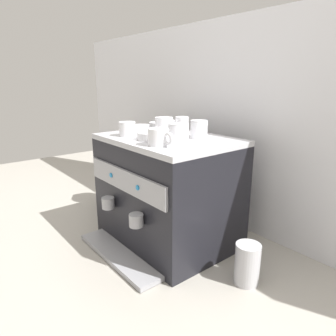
{
  "coord_description": "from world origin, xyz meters",
  "views": [
    {
      "loc": [
        1.03,
        -0.84,
        0.73
      ],
      "look_at": [
        0.0,
        0.0,
        0.35
      ],
      "focal_mm": 32.92,
      "sensor_mm": 36.0,
      "label": 1
    }
  ],
  "objects_px": {
    "milk_pitcher": "(247,264)",
    "ceramic_cup_0": "(198,129)",
    "ceramic_bowl_1": "(160,126)",
    "coffee_grinder": "(117,171)",
    "ceramic_bowl_0": "(141,129)",
    "ceramic_cup_1": "(178,132)",
    "ceramic_cup_4": "(159,137)",
    "espresso_machine": "(167,191)",
    "ceramic_cup_5": "(182,125)",
    "ceramic_cup_3": "(127,129)",
    "ceramic_bowl_2": "(150,136)",
    "ceramic_cup_2": "(165,125)"
  },
  "relations": [
    {
      "from": "ceramic_cup_0",
      "to": "ceramic_cup_5",
      "type": "distance_m",
      "value": 0.15
    },
    {
      "from": "ceramic_cup_2",
      "to": "ceramic_bowl_1",
      "type": "height_order",
      "value": "ceramic_cup_2"
    },
    {
      "from": "ceramic_cup_4",
      "to": "ceramic_bowl_1",
      "type": "bearing_deg",
      "value": 141.9
    },
    {
      "from": "espresso_machine",
      "to": "ceramic_bowl_2",
      "type": "bearing_deg",
      "value": -92.19
    },
    {
      "from": "ceramic_cup_5",
      "to": "ceramic_cup_2",
      "type": "bearing_deg",
      "value": -125.1
    },
    {
      "from": "ceramic_cup_1",
      "to": "milk_pitcher",
      "type": "xyz_separation_m",
      "value": [
        0.35,
        0.05,
        -0.45
      ]
    },
    {
      "from": "milk_pitcher",
      "to": "ceramic_cup_4",
      "type": "bearing_deg",
      "value": -154.33
    },
    {
      "from": "ceramic_cup_5",
      "to": "coffee_grinder",
      "type": "distance_m",
      "value": 0.58
    },
    {
      "from": "ceramic_cup_1",
      "to": "ceramic_cup_2",
      "type": "height_order",
      "value": "ceramic_cup_2"
    },
    {
      "from": "ceramic_cup_0",
      "to": "ceramic_bowl_1",
      "type": "bearing_deg",
      "value": 176.77
    },
    {
      "from": "ceramic_cup_3",
      "to": "ceramic_cup_4",
      "type": "height_order",
      "value": "ceramic_cup_4"
    },
    {
      "from": "espresso_machine",
      "to": "milk_pitcher",
      "type": "distance_m",
      "value": 0.48
    },
    {
      "from": "ceramic_cup_4",
      "to": "milk_pitcher",
      "type": "height_order",
      "value": "ceramic_cup_4"
    },
    {
      "from": "ceramic_cup_4",
      "to": "coffee_grinder",
      "type": "bearing_deg",
      "value": 165.33
    },
    {
      "from": "espresso_machine",
      "to": "ceramic_cup_0",
      "type": "distance_m",
      "value": 0.32
    },
    {
      "from": "ceramic_cup_1",
      "to": "ceramic_cup_2",
      "type": "xyz_separation_m",
      "value": [
        -0.19,
        0.08,
        0.0
      ]
    },
    {
      "from": "ceramic_cup_4",
      "to": "ceramic_cup_1",
      "type": "bearing_deg",
      "value": 100.57
    },
    {
      "from": "milk_pitcher",
      "to": "espresso_machine",
      "type": "bearing_deg",
      "value": -177.46
    },
    {
      "from": "ceramic_bowl_2",
      "to": "ceramic_bowl_0",
      "type": "bearing_deg",
      "value": 157.48
    },
    {
      "from": "ceramic_cup_3",
      "to": "ceramic_bowl_0",
      "type": "bearing_deg",
      "value": 113.15
    },
    {
      "from": "ceramic_cup_5",
      "to": "espresso_machine",
      "type": "bearing_deg",
      "value": -71.18
    },
    {
      "from": "milk_pitcher",
      "to": "ceramic_cup_0",
      "type": "bearing_deg",
      "value": 168.77
    },
    {
      "from": "espresso_machine",
      "to": "ceramic_cup_1",
      "type": "relative_size",
      "value": 4.81
    },
    {
      "from": "espresso_machine",
      "to": "ceramic_cup_2",
      "type": "height_order",
      "value": "ceramic_cup_2"
    },
    {
      "from": "ceramic_cup_1",
      "to": "ceramic_cup_2",
      "type": "distance_m",
      "value": 0.21
    },
    {
      "from": "ceramic_bowl_1",
      "to": "coffee_grinder",
      "type": "bearing_deg",
      "value": -166.97
    },
    {
      "from": "espresso_machine",
      "to": "ceramic_cup_1",
      "type": "distance_m",
      "value": 0.3
    },
    {
      "from": "ceramic_bowl_1",
      "to": "ceramic_bowl_2",
      "type": "bearing_deg",
      "value": -46.68
    },
    {
      "from": "ceramic_cup_3",
      "to": "milk_pitcher",
      "type": "relative_size",
      "value": 0.59
    },
    {
      "from": "ceramic_cup_3",
      "to": "ceramic_cup_5",
      "type": "relative_size",
      "value": 0.99
    },
    {
      "from": "ceramic_cup_4",
      "to": "ceramic_bowl_2",
      "type": "distance_m",
      "value": 0.13
    },
    {
      "from": "ceramic_cup_4",
      "to": "milk_pitcher",
      "type": "relative_size",
      "value": 0.75
    },
    {
      "from": "ceramic_cup_1",
      "to": "ceramic_cup_5",
      "type": "relative_size",
      "value": 1.3
    },
    {
      "from": "ceramic_cup_3",
      "to": "ceramic_bowl_1",
      "type": "distance_m",
      "value": 0.23
    },
    {
      "from": "ceramic_cup_0",
      "to": "ceramic_cup_2",
      "type": "height_order",
      "value": "ceramic_cup_0"
    },
    {
      "from": "coffee_grinder",
      "to": "ceramic_cup_1",
      "type": "bearing_deg",
      "value": -5.12
    },
    {
      "from": "espresso_machine",
      "to": "coffee_grinder",
      "type": "height_order",
      "value": "espresso_machine"
    },
    {
      "from": "espresso_machine",
      "to": "ceramic_bowl_0",
      "type": "xyz_separation_m",
      "value": [
        -0.18,
        -0.02,
        0.26
      ]
    },
    {
      "from": "ceramic_cup_5",
      "to": "coffee_grinder",
      "type": "relative_size",
      "value": 0.23
    },
    {
      "from": "espresso_machine",
      "to": "ceramic_cup_0",
      "type": "height_order",
      "value": "ceramic_cup_0"
    },
    {
      "from": "ceramic_cup_4",
      "to": "ceramic_bowl_0",
      "type": "height_order",
      "value": "ceramic_cup_4"
    },
    {
      "from": "espresso_machine",
      "to": "milk_pitcher",
      "type": "height_order",
      "value": "espresso_machine"
    },
    {
      "from": "ceramic_cup_3",
      "to": "coffee_grinder",
      "type": "height_order",
      "value": "ceramic_cup_3"
    },
    {
      "from": "ceramic_bowl_0",
      "to": "ceramic_bowl_1",
      "type": "distance_m",
      "value": 0.12
    },
    {
      "from": "espresso_machine",
      "to": "ceramic_cup_0",
      "type": "bearing_deg",
      "value": 40.5
    },
    {
      "from": "ceramic_cup_2",
      "to": "ceramic_cup_4",
      "type": "relative_size",
      "value": 0.9
    },
    {
      "from": "ceramic_bowl_1",
      "to": "coffee_grinder",
      "type": "xyz_separation_m",
      "value": [
        -0.33,
        -0.08,
        -0.3
      ]
    },
    {
      "from": "ceramic_cup_0",
      "to": "ceramic_cup_4",
      "type": "height_order",
      "value": "ceramic_cup_0"
    },
    {
      "from": "milk_pitcher",
      "to": "ceramic_cup_2",
      "type": "bearing_deg",
      "value": 175.99
    },
    {
      "from": "ceramic_cup_0",
      "to": "ceramic_bowl_0",
      "type": "relative_size",
      "value": 1.19
    }
  ]
}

